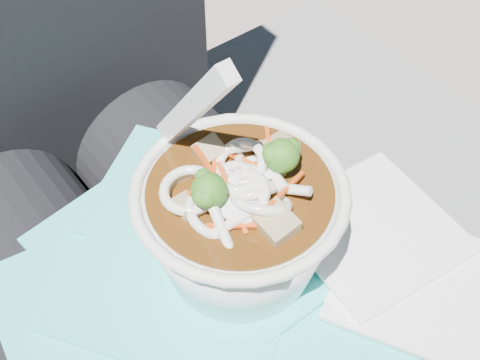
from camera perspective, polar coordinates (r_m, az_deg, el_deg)
lap at (r=0.59m, az=-3.07°, el=-13.36°), size 0.32×0.48×0.16m
person_body at (r=0.61m, az=-8.18°, el=-6.13°), size 0.34×0.94×1.01m
plastic_bag at (r=0.51m, az=-1.83°, el=-8.20°), size 0.34×0.33×0.02m
napkins at (r=0.52m, az=13.21°, el=-6.53°), size 0.16×0.20×0.01m
udon_bowl at (r=0.47m, az=-0.05°, el=-3.25°), size 0.16×0.16×0.19m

